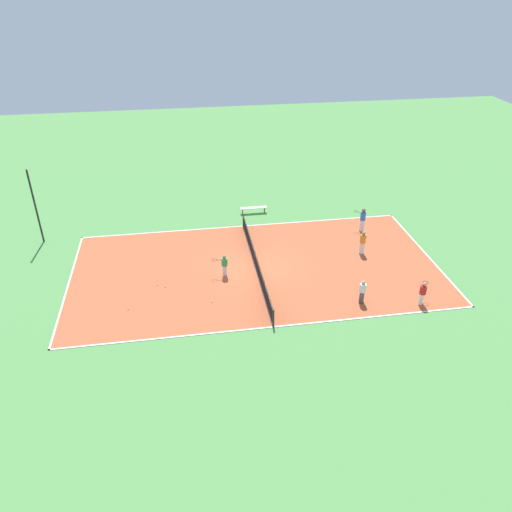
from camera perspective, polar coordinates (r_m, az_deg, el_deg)
name	(u,v)px	position (r m, az deg, el deg)	size (l,w,h in m)	color
ground_plane	(256,269)	(30.57, 0.00, -1.45)	(80.00, 80.00, 0.00)	#518E47
court_surface	(256,268)	(30.56, 0.00, -1.44)	(11.62, 22.27, 0.02)	#B75633
tennis_net	(256,261)	(30.30, 0.00, -0.62)	(11.42, 0.10, 0.98)	black
bench	(253,208)	(37.31, -0.29, 5.49)	(0.36, 1.96, 0.45)	silver
player_center_orange	(363,241)	(32.39, 12.11, 1.67)	(0.51, 0.51, 1.59)	white
player_far_green	(224,264)	(29.53, -3.64, -0.92)	(0.47, 0.97, 1.40)	white
player_near_white	(363,290)	(27.79, 12.08, -3.87)	(0.51, 0.51, 1.40)	#4C4C51
player_coach_red	(423,292)	(28.52, 18.52, -3.94)	(0.95, 0.81, 1.39)	white
player_near_blue	(363,218)	(35.15, 12.10, 4.25)	(0.95, 0.82, 1.73)	white
tennis_ball_midcourt	(165,287)	(29.27, -10.34, -3.49)	(0.07, 0.07, 0.07)	#CCE033
tennis_ball_left_sideline	(212,302)	(27.70, -5.08, -5.23)	(0.07, 0.07, 0.07)	#CCE033
tennis_ball_near_net	(158,285)	(29.55, -11.19, -3.22)	(0.07, 0.07, 0.07)	#CCE033
tennis_ball_right_alley	(128,309)	(27.96, -14.40, -5.84)	(0.07, 0.07, 0.07)	#CCE033
fence_post_back_right	(36,207)	(35.38, -23.89, 5.14)	(0.12, 0.12, 5.10)	black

